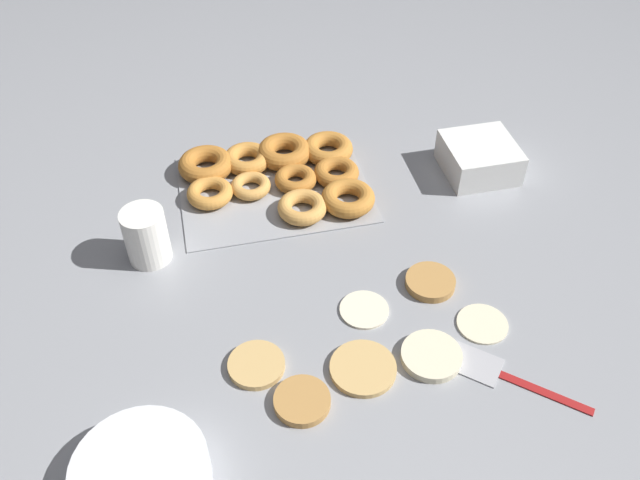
# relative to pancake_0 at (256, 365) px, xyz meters

# --- Properties ---
(ground_plane) EXTENTS (3.00, 3.00, 0.00)m
(ground_plane) POSITION_rel_pancake_0_xyz_m (-0.21, -0.14, -0.01)
(ground_plane) COLOR gray
(pancake_0) EXTENTS (0.09, 0.09, 0.01)m
(pancake_0) POSITION_rel_pancake_0_xyz_m (0.00, 0.00, 0.00)
(pancake_0) COLOR tan
(pancake_0) RESTS_ON ground_plane
(pancake_1) EXTENTS (0.09, 0.09, 0.01)m
(pancake_1) POSITION_rel_pancake_0_xyz_m (-0.20, -0.07, -0.00)
(pancake_1) COLOR beige
(pancake_1) RESTS_ON ground_plane
(pancake_2) EXTENTS (0.09, 0.09, 0.01)m
(pancake_2) POSITION_rel_pancake_0_xyz_m (-0.39, -0.00, -0.00)
(pancake_2) COLOR beige
(pancake_2) RESTS_ON ground_plane
(pancake_3) EXTENTS (0.09, 0.09, 0.01)m
(pancake_3) POSITION_rel_pancake_0_xyz_m (-0.06, 0.08, 0.00)
(pancake_3) COLOR #B27F42
(pancake_3) RESTS_ON ground_plane
(pancake_4) EXTENTS (0.10, 0.10, 0.01)m
(pancake_4) POSITION_rel_pancake_0_xyz_m (-0.28, 0.05, 0.00)
(pancake_4) COLOR beige
(pancake_4) RESTS_ON ground_plane
(pancake_5) EXTENTS (0.11, 0.11, 0.01)m
(pancake_5) POSITION_rel_pancake_0_xyz_m (-0.16, 0.04, -0.00)
(pancake_5) COLOR tan
(pancake_5) RESTS_ON ground_plane
(pancake_6) EXTENTS (0.09, 0.09, 0.02)m
(pancake_6) POSITION_rel_pancake_0_xyz_m (-0.33, -0.11, 0.00)
(pancake_6) COLOR #B27F42
(pancake_6) RESTS_ON ground_plane
(donut_tray) EXTENTS (0.39, 0.30, 0.04)m
(donut_tray) POSITION_rel_pancake_0_xyz_m (-0.12, -0.46, 0.01)
(donut_tray) COLOR #93969B
(donut_tray) RESTS_ON ground_plane
(batter_bowl) EXTENTS (0.19, 0.19, 0.05)m
(batter_bowl) POSITION_rel_pancake_0_xyz_m (0.18, 0.16, 0.02)
(batter_bowl) COLOR white
(batter_bowl) RESTS_ON ground_plane
(container_stack) EXTENTS (0.14, 0.14, 0.07)m
(container_stack) POSITION_rel_pancake_0_xyz_m (-0.54, -0.40, 0.03)
(container_stack) COLOR white
(container_stack) RESTS_ON ground_plane
(paper_cup) EXTENTS (0.08, 0.08, 0.11)m
(paper_cup) POSITION_rel_pancake_0_xyz_m (0.15, -0.29, 0.05)
(paper_cup) COLOR white
(paper_cup) RESTS_ON ground_plane
(spatula) EXTENTS (0.23, 0.20, 0.01)m
(spatula) POSITION_rel_pancake_0_xyz_m (-0.35, 0.08, -0.00)
(spatula) COLOR maroon
(spatula) RESTS_ON ground_plane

